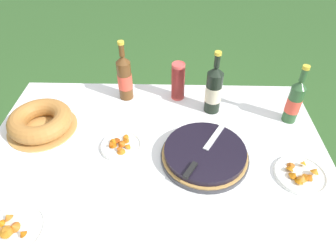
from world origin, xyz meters
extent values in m
plane|color=#335B28|center=(0.00, 0.00, 0.00)|extent=(16.00, 16.00, 0.00)
cube|color=brown|center=(0.00, 0.00, 0.68)|extent=(1.58, 1.16, 0.03)
cylinder|color=brown|center=(-0.73, 0.52, 0.33)|extent=(0.06, 0.06, 0.66)
cylinder|color=brown|center=(0.73, 0.52, 0.33)|extent=(0.06, 0.06, 0.66)
cube|color=white|center=(0.00, 0.00, 0.70)|extent=(1.59, 1.17, 0.00)
cube|color=white|center=(0.00, 0.58, 0.65)|extent=(1.59, 0.00, 0.10)
cube|color=white|center=(0.79, 0.00, 0.65)|extent=(0.00, 1.17, 0.10)
cylinder|color=#38383D|center=(0.22, 0.00, 0.71)|extent=(0.39, 0.39, 0.02)
cylinder|color=tan|center=(0.22, 0.00, 0.73)|extent=(0.38, 0.38, 0.01)
cylinder|color=black|center=(0.22, 0.00, 0.75)|extent=(0.36, 0.36, 0.03)
cube|color=silver|center=(0.27, 0.08, 0.76)|extent=(0.12, 0.18, 0.00)
cube|color=black|center=(0.15, -0.13, 0.77)|extent=(0.06, 0.09, 0.01)
cylinder|color=tan|center=(-0.57, 0.18, 0.70)|extent=(0.34, 0.34, 0.01)
torus|color=#AD7033|center=(-0.57, 0.18, 0.75)|extent=(0.31, 0.31, 0.09)
cylinder|color=#E04C47|center=(0.10, 0.46, 0.75)|extent=(0.07, 0.07, 0.09)
cylinder|color=#E04C47|center=(0.10, 0.46, 0.76)|extent=(0.07, 0.07, 0.09)
cylinder|color=#E04C47|center=(0.10, 0.46, 0.78)|extent=(0.07, 0.07, 0.09)
cylinder|color=#E04C47|center=(0.10, 0.46, 0.79)|extent=(0.07, 0.07, 0.09)
cylinder|color=#E04C47|center=(0.10, 0.46, 0.80)|extent=(0.07, 0.07, 0.09)
cylinder|color=#E04C47|center=(0.10, 0.46, 0.81)|extent=(0.07, 0.07, 0.09)
cylinder|color=#E04C47|center=(0.10, 0.46, 0.83)|extent=(0.07, 0.07, 0.09)
cylinder|color=#E04C47|center=(0.10, 0.46, 0.84)|extent=(0.07, 0.07, 0.09)
cylinder|color=#E04C47|center=(0.10, 0.46, 0.85)|extent=(0.07, 0.07, 0.09)
cylinder|color=#E04C47|center=(0.10, 0.46, 0.87)|extent=(0.07, 0.07, 0.09)
torus|color=#E04C47|center=(0.10, 0.46, 0.91)|extent=(0.07, 0.07, 0.01)
cylinder|color=#2D562D|center=(0.67, 0.28, 0.80)|extent=(0.07, 0.07, 0.20)
cylinder|color=#E54C38|center=(0.67, 0.28, 0.80)|extent=(0.07, 0.07, 0.08)
cone|color=#2D562D|center=(0.67, 0.28, 0.92)|extent=(0.07, 0.07, 0.04)
cylinder|color=#2D562D|center=(0.67, 0.28, 0.97)|extent=(0.03, 0.03, 0.06)
cylinder|color=gold|center=(0.67, 0.28, 1.01)|extent=(0.03, 0.03, 0.02)
cylinder|color=brown|center=(-0.19, 0.46, 0.81)|extent=(0.08, 0.08, 0.22)
cylinder|color=#E54C38|center=(-0.19, 0.46, 0.81)|extent=(0.08, 0.08, 0.08)
cone|color=brown|center=(-0.19, 0.46, 0.94)|extent=(0.08, 0.08, 0.04)
cylinder|color=brown|center=(-0.19, 0.46, 0.99)|extent=(0.03, 0.03, 0.07)
cylinder|color=gold|center=(-0.19, 0.46, 1.03)|extent=(0.03, 0.03, 0.02)
cylinder|color=black|center=(0.28, 0.35, 0.81)|extent=(0.08, 0.08, 0.23)
cylinder|color=beige|center=(0.28, 0.35, 0.81)|extent=(0.08, 0.08, 0.09)
cone|color=black|center=(0.28, 0.35, 0.95)|extent=(0.08, 0.08, 0.04)
cylinder|color=black|center=(0.28, 0.35, 1.00)|extent=(0.03, 0.03, 0.07)
cylinder|color=gold|center=(0.28, 0.35, 1.04)|extent=(0.03, 0.03, 0.02)
cylinder|color=white|center=(-0.49, -0.38, 0.71)|extent=(0.22, 0.22, 0.01)
torus|color=white|center=(-0.49, -0.38, 0.71)|extent=(0.22, 0.22, 0.01)
cone|color=#C9621B|center=(-0.48, -0.37, 0.73)|extent=(0.05, 0.05, 0.04)
cone|color=#AD6515|center=(-0.50, -0.40, 0.74)|extent=(0.05, 0.05, 0.04)
cone|color=#B3671F|center=(-0.52, -0.38, 0.73)|extent=(0.05, 0.05, 0.04)
cone|color=#CA6A1F|center=(-0.52, -0.34, 0.74)|extent=(0.04, 0.04, 0.04)
cone|color=#B7560B|center=(-0.44, -0.40, 0.74)|extent=(0.04, 0.04, 0.03)
cone|color=#BB6F1D|center=(-0.49, -0.39, 0.74)|extent=(0.06, 0.06, 0.05)
cone|color=#CC6D0D|center=(-0.54, -0.36, 0.73)|extent=(0.04, 0.04, 0.02)
cone|color=#CB571A|center=(-0.51, -0.39, 0.72)|extent=(0.06, 0.06, 0.04)
cylinder|color=white|center=(-0.16, 0.06, 0.71)|extent=(0.19, 0.19, 0.01)
torus|color=white|center=(-0.16, 0.06, 0.71)|extent=(0.19, 0.19, 0.01)
cone|color=#BF5813|center=(-0.16, 0.05, 0.73)|extent=(0.04, 0.04, 0.04)
cone|color=#C05011|center=(-0.16, 0.03, 0.73)|extent=(0.04, 0.03, 0.03)
cone|color=#CA6A18|center=(-0.15, 0.01, 0.72)|extent=(0.06, 0.06, 0.04)
cone|color=#B65E11|center=(-0.14, 0.08, 0.73)|extent=(0.03, 0.04, 0.03)
cone|color=#A7611E|center=(-0.19, 0.09, 0.73)|extent=(0.04, 0.04, 0.02)
cone|color=#A75409|center=(-0.20, 0.06, 0.72)|extent=(0.05, 0.06, 0.03)
cone|color=#D05710|center=(-0.21, 0.05, 0.73)|extent=(0.03, 0.04, 0.03)
cone|color=#CA6713|center=(-0.12, 0.05, 0.72)|extent=(0.04, 0.04, 0.04)
cone|color=#C66B11|center=(-0.20, 0.07, 0.73)|extent=(0.05, 0.05, 0.04)
cone|color=#A64512|center=(-0.18, 0.08, 0.73)|extent=(0.04, 0.04, 0.03)
cone|color=#C66110|center=(-0.15, 0.11, 0.72)|extent=(0.04, 0.04, 0.04)
cylinder|color=white|center=(0.62, -0.09, 0.71)|extent=(0.22, 0.22, 0.01)
torus|color=white|center=(0.62, -0.09, 0.71)|extent=(0.22, 0.22, 0.01)
cone|color=#A65116|center=(0.59, -0.04, 0.72)|extent=(0.04, 0.04, 0.03)
cone|color=#AA5C0D|center=(0.58, -0.07, 0.73)|extent=(0.05, 0.04, 0.05)
cone|color=orange|center=(0.62, -0.12, 0.73)|extent=(0.05, 0.05, 0.04)
cone|color=#B5610B|center=(0.60, -0.14, 0.73)|extent=(0.04, 0.04, 0.03)
cone|color=#C47023|center=(0.61, -0.12, 0.73)|extent=(0.06, 0.06, 0.04)
cone|color=#B46011|center=(0.64, -0.12, 0.73)|extent=(0.05, 0.05, 0.04)
cone|color=orange|center=(0.65, -0.04, 0.73)|extent=(0.04, 0.03, 0.04)
cone|color=#B3530F|center=(0.66, -0.11, 0.72)|extent=(0.05, 0.04, 0.03)
cone|color=#B05C0C|center=(0.59, -0.11, 0.73)|extent=(0.04, 0.04, 0.03)
cone|color=#C57216|center=(0.68, -0.09, 0.74)|extent=(0.05, 0.05, 0.04)
camera|label=1|loc=(0.08, -0.91, 1.71)|focal=32.00mm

